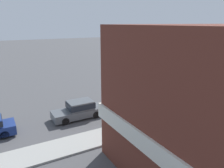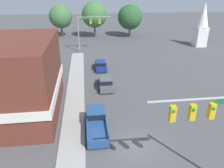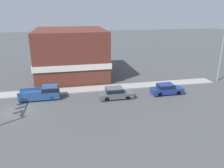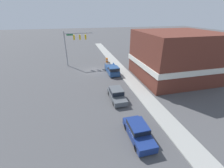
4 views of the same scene
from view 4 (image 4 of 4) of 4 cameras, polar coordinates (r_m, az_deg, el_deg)
The scene contains 8 objects.
ground_plane at distance 32.65m, azimuth -6.78°, elevation 5.19°, with size 200.00×200.00×0.00m, color #4C4C4F.
sidewalk_curb at distance 33.75m, azimuth 2.88°, elevation 6.15°, with size 2.40×60.00×0.14m.
near_signal_assembly at distance 35.54m, azimuth -14.17°, elevation 15.68°, with size 6.32×0.49×7.69m.
car_lead at distance 21.28m, azimuth 1.74°, elevation -3.81°, with size 1.82×4.62×1.60m.
car_second_ahead at distance 15.55m, azimuth 9.97°, elevation -17.20°, with size 1.80×4.52×1.53m.
pickup_truck_parked at distance 30.18m, azimuth 0.19°, elevation 5.45°, with size 1.97×5.29×1.80m.
construction_barrel at distance 37.88m, azimuth -1.99°, elevation 9.10°, with size 0.57×0.57×1.07m.
corner_brick_building at distance 29.93m, azimuth 22.69°, elevation 9.70°, with size 13.24×12.22×8.37m.
Camera 4 is at (3.69, 30.43, 11.24)m, focal length 24.00 mm.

